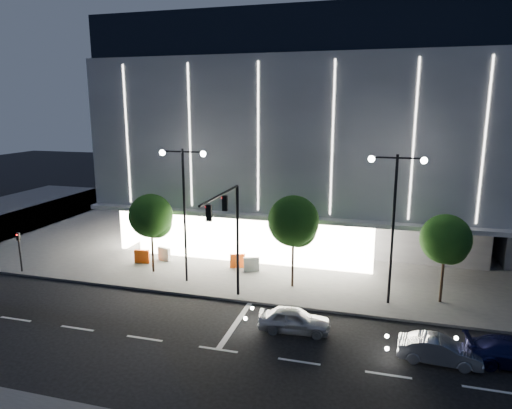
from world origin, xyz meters
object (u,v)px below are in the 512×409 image
at_px(tree_mid, 294,224).
at_px(car_second, 439,350).
at_px(tree_right, 446,242).
at_px(street_lamp_east, 394,208).
at_px(traffic_mast, 230,224).
at_px(tree_left, 151,218).
at_px(barrier_b, 164,254).
at_px(ped_signal_far, 19,248).
at_px(car_lead, 294,320).
at_px(street_lamp_west, 184,196).
at_px(barrier_c, 238,261).
at_px(barrier_d, 252,264).
at_px(barrier_a, 142,256).

height_order(tree_mid, car_second, tree_mid).
bearing_deg(tree_right, street_lamp_east, -161.37).
relative_size(traffic_mast, tree_right, 1.28).
relative_size(tree_left, barrier_b, 5.20).
xyz_separation_m(ped_signal_far, tree_mid, (19.03, 2.52, 2.45)).
height_order(tree_mid, car_lead, tree_mid).
height_order(street_lamp_east, barrier_b, street_lamp_east).
relative_size(traffic_mast, barrier_b, 6.43).
xyz_separation_m(traffic_mast, tree_left, (-6.97, 3.68, -0.99)).
height_order(street_lamp_west, ped_signal_far, street_lamp_west).
height_order(ped_signal_far, car_lead, ped_signal_far).
distance_m(barrier_c, barrier_d, 1.25).
height_order(street_lamp_west, tree_mid, street_lamp_west).
bearing_deg(street_lamp_west, ped_signal_far, -172.87).
relative_size(traffic_mast, barrier_c, 6.43).
bearing_deg(barrier_d, traffic_mast, -106.71).
xyz_separation_m(street_lamp_east, tree_left, (-15.97, 1.02, -1.92)).
bearing_deg(tree_right, car_lead, -143.88).
xyz_separation_m(tree_right, barrier_d, (-12.36, 1.93, -3.23)).
bearing_deg(car_second, tree_mid, 53.70).
xyz_separation_m(tree_mid, barrier_d, (-3.36, 1.93, -3.68)).
relative_size(tree_mid, tree_right, 1.12).
height_order(traffic_mast, barrier_d, traffic_mast).
xyz_separation_m(ped_signal_far, barrier_c, (14.49, 4.86, -1.24)).
bearing_deg(street_lamp_east, barrier_b, 168.38).
height_order(tree_right, car_second, tree_right).
relative_size(tree_right, car_lead, 1.45).
bearing_deg(barrier_a, barrier_d, -6.73).
height_order(street_lamp_west, barrier_a, street_lamp_west).
bearing_deg(traffic_mast, tree_mid, 50.58).
bearing_deg(car_second, street_lamp_west, 72.59).
relative_size(tree_right, barrier_c, 5.01).
bearing_deg(tree_left, barrier_d, 16.18).
xyz_separation_m(street_lamp_east, ped_signal_far, (-25.00, -1.50, -4.07)).
xyz_separation_m(traffic_mast, street_lamp_west, (-4.00, 2.66, 0.93)).
distance_m(traffic_mast, tree_right, 12.63).
relative_size(tree_left, tree_right, 1.04).
bearing_deg(car_second, car_lead, 84.39).
height_order(street_lamp_east, barrier_d, street_lamp_east).
bearing_deg(tree_right, barrier_c, 170.18).
bearing_deg(car_lead, barrier_d, 26.46).
relative_size(traffic_mast, barrier_a, 6.43).
height_order(tree_left, barrier_c, tree_left).
bearing_deg(tree_left, barrier_a, 141.33).
bearing_deg(car_second, tree_left, 72.90).
bearing_deg(tree_left, street_lamp_west, -18.94).
xyz_separation_m(car_lead, barrier_a, (-12.89, 7.06, 0.00)).
height_order(street_lamp_east, barrier_c, street_lamp_east).
distance_m(traffic_mast, tree_left, 7.95).
bearing_deg(street_lamp_west, traffic_mast, -33.65).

